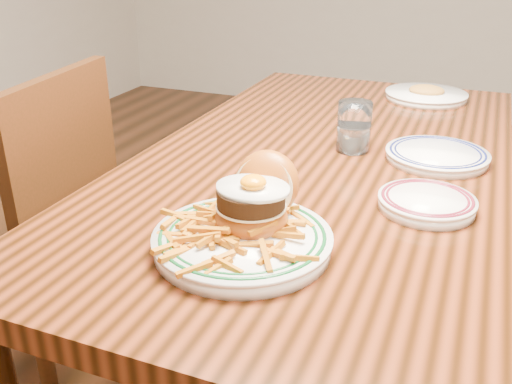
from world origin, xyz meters
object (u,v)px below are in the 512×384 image
at_px(table, 323,188).
at_px(main_plate, 247,224).
at_px(side_plate, 427,202).
at_px(chair_left, 34,238).

xyz_separation_m(table, main_plate, (-0.01, -0.48, 0.13)).
relative_size(table, side_plate, 8.51).
xyz_separation_m(chair_left, main_plate, (0.70, -0.21, 0.28)).
bearing_deg(main_plate, chair_left, 164.04).
distance_m(table, side_plate, 0.36).
bearing_deg(chair_left, side_plate, -4.96).
height_order(chair_left, side_plate, chair_left).
bearing_deg(chair_left, main_plate, -24.52).
distance_m(chair_left, main_plate, 0.78).
height_order(chair_left, main_plate, chair_left).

